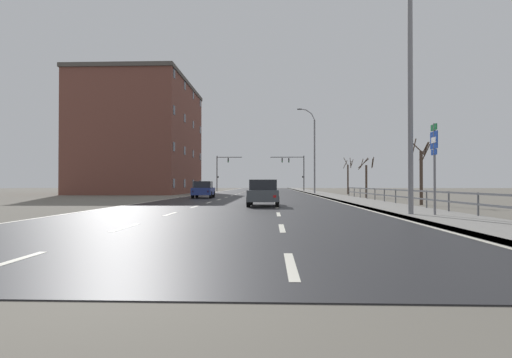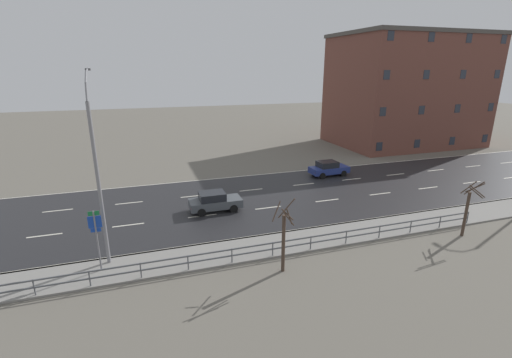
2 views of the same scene
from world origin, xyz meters
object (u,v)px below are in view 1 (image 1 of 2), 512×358
at_px(street_lamp_foreground, 406,83).
at_px(street_lamp_midground, 314,152).
at_px(traffic_signal_left, 221,168).
at_px(car_far_right, 263,193).
at_px(highway_sign, 434,157).
at_px(car_distant, 203,190).
at_px(traffic_signal_right, 296,167).
at_px(brick_building, 142,138).
at_px(car_mid_centre, 266,187).

xyz_separation_m(street_lamp_foreground, street_lamp_midground, (0.02, 35.49, 0.08)).
bearing_deg(traffic_signal_left, car_far_right, -80.04).
height_order(highway_sign, car_distant, highway_sign).
distance_m(traffic_signal_right, traffic_signal_left, 13.55).
xyz_separation_m(traffic_signal_left, brick_building, (-9.12, -17.02, 3.61)).
bearing_deg(car_distant, street_lamp_midground, 48.82).
height_order(street_lamp_foreground, highway_sign, street_lamp_foreground).
height_order(street_lamp_midground, car_mid_centre, street_lamp_midground).
xyz_separation_m(traffic_signal_left, car_mid_centre, (8.29, -7.70, -3.39)).
relative_size(traffic_signal_left, car_far_right, 1.58).
relative_size(street_lamp_midground, car_far_right, 2.69).
xyz_separation_m(highway_sign, brick_building, (-24.63, 40.25, 5.45)).
bearing_deg(highway_sign, car_far_right, 130.94).
bearing_deg(highway_sign, car_distant, 120.76).
distance_m(highway_sign, car_distant, 24.85).
bearing_deg(highway_sign, traffic_signal_left, 105.15).
relative_size(street_lamp_foreground, highway_sign, 2.97).
height_order(car_far_right, brick_building, brick_building).
relative_size(traffic_signal_right, car_far_right, 1.56).
height_order(car_mid_centre, brick_building, brick_building).
bearing_deg(street_lamp_foreground, car_mid_centre, 97.27).
height_order(traffic_signal_right, car_mid_centre, traffic_signal_right).
height_order(street_lamp_foreground, traffic_signal_left, street_lamp_foreground).
height_order(street_lamp_midground, brick_building, brick_building).
xyz_separation_m(car_mid_centre, brick_building, (-17.41, -9.33, 7.01)).
bearing_deg(traffic_signal_right, street_lamp_foreground, -88.93).
distance_m(street_lamp_midground, traffic_signal_left, 25.95).
xyz_separation_m(street_lamp_foreground, car_distant, (-11.74, 20.95, -4.55)).
bearing_deg(street_lamp_midground, highway_sign, -88.52).
height_order(traffic_signal_left, car_far_right, traffic_signal_left).
xyz_separation_m(street_lamp_foreground, highway_sign, (0.95, -0.36, -2.99)).
xyz_separation_m(highway_sign, car_mid_centre, (-7.22, 49.58, -1.56)).
distance_m(traffic_signal_right, car_distant, 36.90).
height_order(street_lamp_midground, highway_sign, street_lamp_midground).
height_order(traffic_signal_right, brick_building, brick_building).
bearing_deg(car_distant, traffic_signal_left, 92.29).
relative_size(traffic_signal_right, car_distant, 1.54).
bearing_deg(car_mid_centre, traffic_signal_right, 53.31).
bearing_deg(street_lamp_foreground, highway_sign, -20.73).
distance_m(car_mid_centre, car_distant, 28.79).
bearing_deg(car_mid_centre, traffic_signal_left, 137.76).
distance_m(street_lamp_foreground, traffic_signal_right, 56.10).
xyz_separation_m(traffic_signal_right, car_far_right, (-4.84, -48.56, -3.64)).
bearing_deg(traffic_signal_right, car_far_right, -95.69).
distance_m(highway_sign, car_mid_centre, 50.12).
bearing_deg(car_far_right, traffic_signal_right, 84.55).
bearing_deg(car_far_right, brick_building, 119.04).
xyz_separation_m(street_lamp_midground, highway_sign, (0.92, -35.84, -3.07)).
relative_size(traffic_signal_right, brick_building, 0.31).
bearing_deg(traffic_signal_left, car_distant, -85.51).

